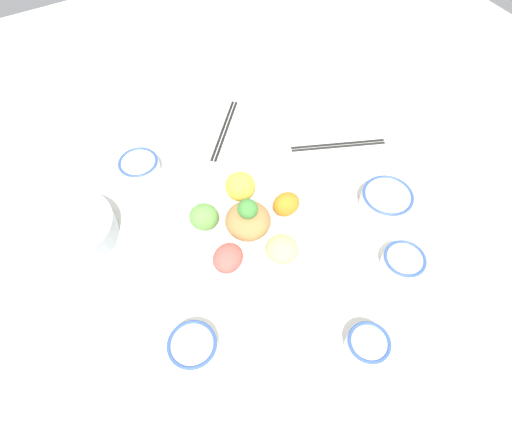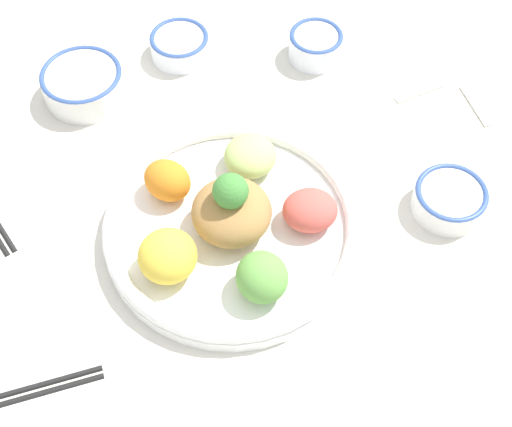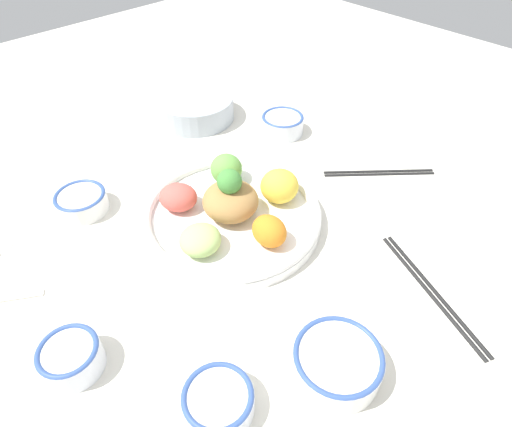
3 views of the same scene
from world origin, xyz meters
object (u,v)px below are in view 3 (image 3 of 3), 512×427
rice_bowl_blue (282,123)px  sauce_bowl_red (81,201)px  serving_spoon_main (46,292)px  side_serving_bowl (195,107)px  chopsticks_pair_far (379,172)px  salad_platter (232,210)px  sauce_bowl_dark (218,401)px  rice_bowl_plain (71,357)px  sauce_bowl_far (337,362)px  chopsticks_pair_near (432,291)px

rice_bowl_blue → sauce_bowl_red: bearing=-98.7°
serving_spoon_main → rice_bowl_blue: bearing=-141.2°
side_serving_bowl → chopsticks_pair_far: (0.44, 0.14, -0.03)m
sauce_bowl_red → rice_bowl_blue: 0.47m
salad_platter → sauce_bowl_dark: 0.34m
rice_bowl_plain → sauce_bowl_far: 0.35m
salad_platter → chopsticks_pair_near: (0.34, 0.12, -0.02)m
rice_bowl_blue → sauce_bowl_dark: size_ratio=1.09×
sauce_bowl_dark → chopsticks_pair_near: sauce_bowl_dark is taller
side_serving_bowl → sauce_bowl_far: bearing=-22.7°
sauce_bowl_red → sauce_bowl_far: 0.54m
salad_platter → side_serving_bowl: size_ratio=1.75×
salad_platter → chopsticks_pair_near: size_ratio=1.38×
sauce_bowl_far → side_serving_bowl: side_serving_bowl is taller
side_serving_bowl → serving_spoon_main: size_ratio=1.55×
salad_platter → rice_bowl_plain: salad_platter is taller
rice_bowl_blue → sauce_bowl_far: (0.46, -0.38, 0.00)m
sauce_bowl_far → serving_spoon_main: sauce_bowl_far is taller
salad_platter → serving_spoon_main: size_ratio=2.70×
sauce_bowl_red → chopsticks_pair_far: size_ratio=0.51×
sauce_bowl_dark → rice_bowl_plain: rice_bowl_plain is taller
sauce_bowl_red → sauce_bowl_dark: same height
sauce_bowl_dark → serving_spoon_main: size_ratio=0.74×
salad_platter → side_serving_bowl: (-0.34, 0.18, 0.00)m
rice_bowl_plain → sauce_bowl_far: size_ratio=0.69×
sauce_bowl_red → rice_bowl_blue: bearing=81.3°
chopsticks_pair_near → serving_spoon_main: 0.61m
sauce_bowl_red → serving_spoon_main: (0.14, -0.14, -0.02)m
rice_bowl_plain → serving_spoon_main: 0.15m
chopsticks_pair_near → chopsticks_pair_far: (-0.23, 0.20, 0.00)m
chopsticks_pair_far → serving_spoon_main: bearing=-154.3°
rice_bowl_plain → sauce_bowl_dark: bearing=30.4°
side_serving_bowl → chopsticks_pair_near: size_ratio=0.79×
sauce_bowl_dark → rice_bowl_blue: bearing=126.8°
sauce_bowl_far → chopsticks_pair_near: 0.22m
rice_bowl_blue → sauce_bowl_far: bearing=-39.5°
sauce_bowl_far → side_serving_bowl: size_ratio=0.63×
sauce_bowl_far → serving_spoon_main: 0.45m
sauce_bowl_dark → side_serving_bowl: (-0.59, 0.42, 0.01)m
sauce_bowl_dark → chopsticks_pair_far: sauce_bowl_dark is taller
salad_platter → rice_bowl_plain: 0.35m
rice_bowl_blue → chopsticks_pair_far: rice_bowl_blue is taller
chopsticks_pair_far → serving_spoon_main: chopsticks_pair_far is taller
side_serving_bowl → chopsticks_pair_far: bearing=17.3°
sauce_bowl_red → salad_platter: bearing=39.9°
sauce_bowl_red → sauce_bowl_far: bearing=9.4°
rice_bowl_plain → chopsticks_pair_far: 0.66m
chopsticks_pair_far → sauce_bowl_dark: bearing=-124.1°
sauce_bowl_dark → serving_spoon_main: bearing=-166.1°
salad_platter → rice_bowl_plain: (0.07, -0.34, -0.00)m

